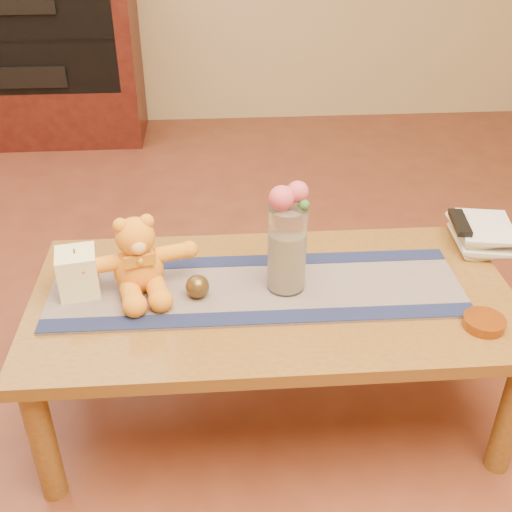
{
  "coord_description": "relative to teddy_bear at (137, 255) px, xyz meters",
  "views": [
    {
      "loc": [
        -0.16,
        -1.48,
        1.51
      ],
      "look_at": [
        -0.05,
        0.0,
        0.58
      ],
      "focal_mm": 44.03,
      "sensor_mm": 36.0,
      "label": 1
    }
  ],
  "objects": [
    {
      "name": "tv_remote",
      "position": [
        1.01,
        0.18,
        -0.03
      ],
      "size": [
        0.07,
        0.16,
        0.02
      ],
      "primitive_type": "cube",
      "rotation": [
        0.0,
        0.0,
        -0.13
      ],
      "color": "black",
      "rests_on": "book_top"
    },
    {
      "name": "book_top",
      "position": [
        1.01,
        0.18,
        -0.05
      ],
      "size": [
        0.2,
        0.25,
        0.02
      ],
      "primitive_type": "imported",
      "rotation": [
        0.0,
        0.0,
        -0.18
      ],
      "color": "#F2EBBB",
      "rests_on": "book_upper"
    },
    {
      "name": "glass_vase",
      "position": [
        0.42,
        -0.03,
        0.02
      ],
      "size": [
        0.11,
        0.11,
        0.26
      ],
      "primitive_type": "cylinder",
      "color": "silver",
      "rests_on": "persian_runner"
    },
    {
      "name": "candle_wick",
      "position": [
        -0.17,
        -0.01,
        0.03
      ],
      "size": [
        0.0,
        0.0,
        0.01
      ],
      "primitive_type": "cylinder",
      "rotation": [
        0.0,
        0.0,
        0.18
      ],
      "color": "black",
      "rests_on": "pillar_candle"
    },
    {
      "name": "book_bottom",
      "position": [
        1.01,
        0.18,
        -0.11
      ],
      "size": [
        0.18,
        0.24,
        0.02
      ],
      "primitive_type": "imported",
      "rotation": [
        0.0,
        0.0,
        -0.08
      ],
      "color": "#F2EBBB",
      "rests_on": "coffee_table_top"
    },
    {
      "name": "rose_right",
      "position": [
        0.45,
        -0.03,
        0.19
      ],
      "size": [
        0.06,
        0.06,
        0.06
      ],
      "primitive_type": "sphere",
      "color": "#C84658",
      "rests_on": "glass_vase"
    },
    {
      "name": "book_lower",
      "position": [
        1.01,
        0.18,
        -0.09
      ],
      "size": [
        0.21,
        0.25,
        0.02
      ],
      "primitive_type": "imported",
      "rotation": [
        0.0,
        0.0,
        -0.22
      ],
      "color": "#F2EBBB",
      "rests_on": "book_bottom"
    },
    {
      "name": "rose_left",
      "position": [
        0.4,
        -0.04,
        0.18
      ],
      "size": [
        0.07,
        0.07,
        0.07
      ],
      "primitive_type": "sphere",
      "color": "#C84658",
      "rests_on": "glass_vase"
    },
    {
      "name": "runner_border_near",
      "position": [
        0.34,
        -0.17,
        -0.11
      ],
      "size": [
        1.2,
        0.07,
        0.0
      ],
      "primitive_type": "cube",
      "rotation": [
        0.0,
        0.0,
        -0.01
      ],
      "color": "#161D43",
      "rests_on": "persian_runner"
    },
    {
      "name": "stereo_lower",
      "position": [
        -0.81,
        2.3,
        -0.11
      ],
      "size": [
        0.42,
        0.28,
        0.12
      ],
      "primitive_type": "cube",
      "color": "black",
      "rests_on": "media_cabinet"
    },
    {
      "name": "persian_runner",
      "position": [
        0.34,
        -0.03,
        -0.11
      ],
      "size": [
        1.2,
        0.36,
        0.01
      ],
      "primitive_type": "cube",
      "rotation": [
        0.0,
        0.0,
        -0.01
      ],
      "color": "#171B43",
      "rests_on": "coffee_table_top"
    },
    {
      "name": "media_cabinet",
      "position": [
        -0.81,
        2.43,
        -0.02
      ],
      "size": [
        1.2,
        0.5,
        1.1
      ],
      "primitive_type": "cube",
      "color": "black",
      "rests_on": "floor"
    },
    {
      "name": "table_leg_fl",
      "position": [
        -0.25,
        -0.34,
        -0.36
      ],
      "size": [
        0.07,
        0.07,
        0.41
      ],
      "primitive_type": "cylinder",
      "color": "brown",
      "rests_on": "floor"
    },
    {
      "name": "potpourri_fill",
      "position": [
        0.42,
        -0.03,
        -0.02
      ],
      "size": [
        0.09,
        0.09,
        0.18
      ],
      "primitive_type": "cylinder",
      "color": "beige",
      "rests_on": "glass_vase"
    },
    {
      "name": "blue_flower_back",
      "position": [
        0.43,
        0.0,
        0.18
      ],
      "size": [
        0.04,
        0.04,
        0.04
      ],
      "primitive_type": "sphere",
      "color": "#465498",
      "rests_on": "glass_vase"
    },
    {
      "name": "book_upper",
      "position": [
        1.0,
        0.19,
        -0.07
      ],
      "size": [
        0.17,
        0.23,
        0.02
      ],
      "primitive_type": "imported",
      "rotation": [
        0.0,
        0.0,
        -0.03
      ],
      "color": "#F2EBBB",
      "rests_on": "book_lower"
    },
    {
      "name": "cabinet_shelf",
      "position": [
        -0.81,
        2.28,
        0.09
      ],
      "size": [
        1.02,
        0.2,
        0.02
      ],
      "primitive_type": "cube",
      "color": "black",
      "rests_on": "media_cabinet"
    },
    {
      "name": "floor",
      "position": [
        0.39,
        -0.05,
        -0.57
      ],
      "size": [
        5.5,
        5.5,
        0.0
      ],
      "primitive_type": "plane",
      "color": "#5D291A",
      "rests_on": "ground"
    },
    {
      "name": "stereo_upper",
      "position": [
        -0.81,
        2.3,
        0.29
      ],
      "size": [
        0.42,
        0.28,
        0.1
      ],
      "primitive_type": "cube",
      "color": "black",
      "rests_on": "media_cabinet"
    },
    {
      "name": "leaf_sprig",
      "position": [
        0.46,
        -0.05,
        0.17
      ],
      "size": [
        0.03,
        0.03,
        0.03
      ],
      "primitive_type": "sphere",
      "color": "#33662D",
      "rests_on": "glass_vase"
    },
    {
      "name": "runner_border_far",
      "position": [
        0.34,
        0.12,
        -0.11
      ],
      "size": [
        1.2,
        0.07,
        0.0
      ],
      "primitive_type": "cube",
      "rotation": [
        0.0,
        0.0,
        -0.01
      ],
      "color": "#161D43",
      "rests_on": "persian_runner"
    },
    {
      "name": "pillar_candle",
      "position": [
        -0.17,
        -0.01,
        -0.04
      ],
      "size": [
        0.13,
        0.13,
        0.13
      ],
      "primitive_type": "cube",
      "rotation": [
        0.0,
        0.0,
        0.18
      ],
      "color": "#F7F0B6",
      "rests_on": "persian_runner"
    },
    {
      "name": "cabinet_cavity",
      "position": [
        -0.81,
        2.19,
        0.09
      ],
      "size": [
        1.02,
        0.03,
        0.61
      ],
      "primitive_type": "cube",
      "color": "black",
      "rests_on": "media_cabinet"
    },
    {
      "name": "table_leg_fr",
      "position": [
        1.03,
        -0.34,
        -0.36
      ],
      "size": [
        0.07,
        0.07,
        0.41
      ],
      "primitive_type": "cylinder",
      "color": "brown",
      "rests_on": "floor"
    },
    {
      "name": "teddy_bear",
      "position": [
        0.0,
        0.0,
        0.0
      ],
      "size": [
        0.38,
        0.34,
        0.22
      ],
      "primitive_type": null,
      "rotation": [
        0.0,
        0.0,
        0.25
      ],
      "color": "orange",
      "rests_on": "persian_runner"
    },
    {
      "name": "table_leg_br",
      "position": [
        1.03,
        0.24,
        -0.36
      ],
      "size": [
        0.07,
        0.07,
        0.41
      ],
      "primitive_type": "cylinder",
      "color": "brown",
      "rests_on": "floor"
    },
    {
      "name": "bronze_ball",
      "position": [
        0.17,
        -0.06,
        -0.08
      ],
      "size": [
        0.09,
        0.09,
        0.07
      ],
      "primitive_type": "sphere",
      "rotation": [
        0.0,
        0.0,
        0.34
      ],
      "color": "#533E1B",
      "rests_on": "persian_runner"
    },
    {
      "name": "blue_flower_side",
      "position": [
        0.39,
        -0.01,
        0.17
      ],
      "size": [
        0.04,
        0.04,
        0.04
      ],
      "primitive_type": "sphere",
      "color": "#465498",
      "rests_on": "glass_vase"
    },
    {
      "name": "amber_dish",
      "position": [
        0.94,
        -0.25,
        -0.1
      ],
      "size": [
        0.14,
        0.14,
        0.03
      ],
      "primitive_type": "cylinder",
      "rotation": [
        0.0,
        0.0,
        -0.23
      ],
      "color": "#BF5914",
      "rests_on": "coffee_table_top"
    },
    {
      "name": "table_leg_bl",
      "position": [
        -0.25,
        0.24,
        -0.36
      ],
      "size": [
        0.07,
        0.07,
        0.41
      ],
      "primitive_type": "cylinder",
      "color": "brown",
      "rests_on": "floor"
    },
    {
      "name": "coffee_table_top",
      "position": [
        0.39,
        -0.05,
        -0.14
      ],
      "size": [
        1.4,
        0.7,
        0.04
      ],
      "primitive_type": "cube",
      "color": "brown",
      "rests_on": "floor"
    }
  ]
}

